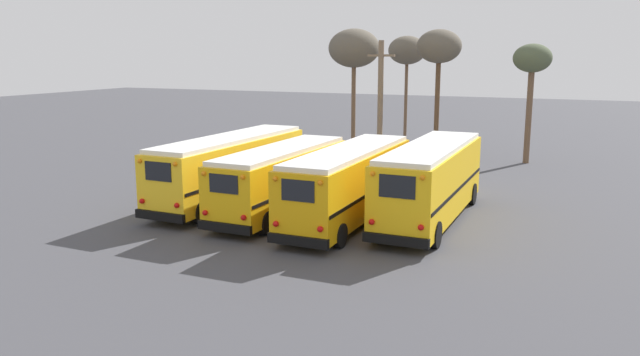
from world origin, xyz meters
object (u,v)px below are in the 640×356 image
object	(u,v)px
utility_pole	(380,101)
bare_tree_3	(354,49)
school_bus_3	(431,180)
bare_tree_2	(439,48)
school_bus_1	(282,178)
school_bus_0	(231,166)
bare_tree_1	(532,63)
bare_tree_0	(407,51)
school_bus_2	(349,182)

from	to	relation	value
utility_pole	bare_tree_3	size ratio (longest dim) A/B	0.90
school_bus_3	bare_tree_2	world-z (taller)	bare_tree_2
school_bus_1	school_bus_3	xyz separation A→B (m)	(6.44, 1.31, 0.17)
school_bus_1	school_bus_0	bearing A→B (deg)	163.69
bare_tree_1	bare_tree_0	bearing A→B (deg)	148.56
school_bus_0	bare_tree_2	world-z (taller)	bare_tree_2
school_bus_0	school_bus_1	distance (m)	3.36
bare_tree_0	utility_pole	bearing A→B (deg)	-83.45
bare_tree_1	school_bus_3	bearing A→B (deg)	-97.83
school_bus_2	bare_tree_2	bearing A→B (deg)	91.55
utility_pole	school_bus_2	bearing A→B (deg)	-76.88
bare_tree_1	school_bus_1	bearing A→B (deg)	-115.85
school_bus_2	bare_tree_1	distance (m)	19.44
bare_tree_0	school_bus_1	bearing A→B (deg)	-87.14
school_bus_0	school_bus_3	size ratio (longest dim) A/B	1.07
bare_tree_0	bare_tree_3	distance (m)	7.43
bare_tree_1	bare_tree_2	size ratio (longest dim) A/B	0.89
utility_pole	bare_tree_3	bearing A→B (deg)	135.71
school_bus_0	bare_tree_2	bearing A→B (deg)	70.74
school_bus_0	utility_pole	xyz separation A→B (m)	(3.17, 13.14, 2.30)
bare_tree_2	utility_pole	bearing A→B (deg)	-125.54
school_bus_2	bare_tree_1	world-z (taller)	bare_tree_1
school_bus_0	utility_pole	world-z (taller)	utility_pole
school_bus_1	bare_tree_1	xyz separation A→B (m)	(8.75, 18.06, 4.87)
school_bus_0	school_bus_1	xyz separation A→B (m)	(3.22, -0.94, -0.13)
bare_tree_0	school_bus_0	bearing A→B (deg)	-94.96
bare_tree_2	school_bus_0	bearing A→B (deg)	-109.26
school_bus_0	bare_tree_0	distance (m)	23.92
school_bus_1	bare_tree_2	world-z (taller)	bare_tree_2
school_bus_3	bare_tree_3	bearing A→B (deg)	121.05
utility_pole	bare_tree_3	world-z (taller)	bare_tree_3
school_bus_2	bare_tree_2	size ratio (longest dim) A/B	1.20
school_bus_2	utility_pole	size ratio (longest dim) A/B	1.32
bare_tree_0	bare_tree_2	bearing A→B (deg)	-57.33
school_bus_0	school_bus_1	size ratio (longest dim) A/B	1.14
school_bus_2	bare_tree_0	world-z (taller)	bare_tree_0
school_bus_0	bare_tree_3	xyz separation A→B (m)	(0.27, 15.97, 5.61)
school_bus_1	bare_tree_2	size ratio (longest dim) A/B	1.10
school_bus_0	school_bus_1	world-z (taller)	school_bus_0
school_bus_0	school_bus_3	bearing A→B (deg)	2.18
school_bus_3	utility_pole	xyz separation A→B (m)	(-6.50, 12.77, 2.25)
school_bus_2	bare_tree_2	distance (m)	18.84
school_bus_2	utility_pole	xyz separation A→B (m)	(-3.27, 14.05, 2.36)
school_bus_0	utility_pole	distance (m)	13.71
school_bus_2	bare_tree_0	xyz separation A→B (m)	(-4.43, 24.10, 5.55)
school_bus_3	bare_tree_0	distance (m)	24.68
school_bus_1	bare_tree_2	xyz separation A→B (m)	(2.74, 17.99, 5.78)
school_bus_3	bare_tree_3	distance (m)	19.04
school_bus_1	bare_tree_2	bearing A→B (deg)	81.35
school_bus_0	bare_tree_0	bearing A→B (deg)	85.04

